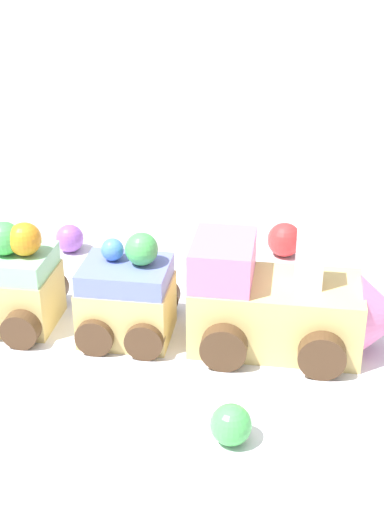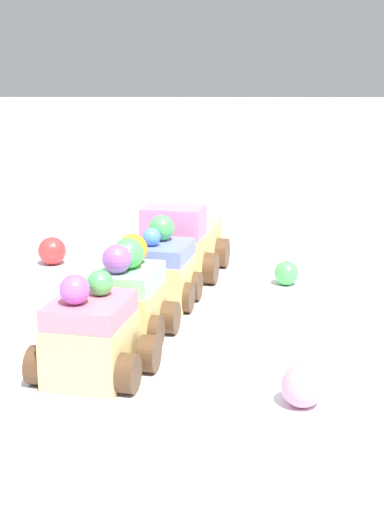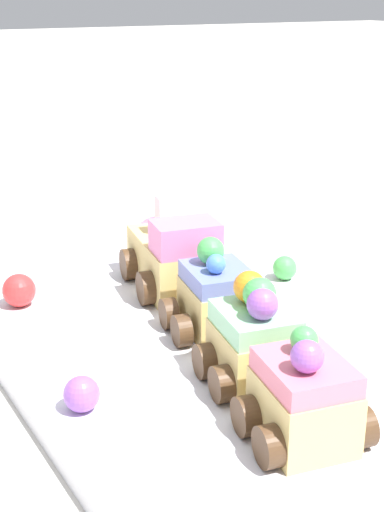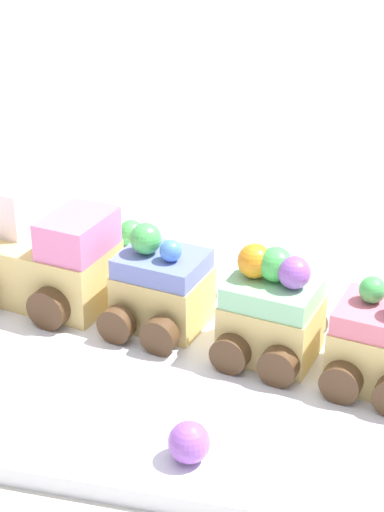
% 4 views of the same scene
% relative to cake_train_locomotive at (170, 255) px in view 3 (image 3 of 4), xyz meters
% --- Properties ---
extents(ground_plane, '(10.00, 10.00, 0.00)m').
position_rel_cake_train_locomotive_xyz_m(ground_plane, '(-0.10, 0.02, -0.04)').
color(ground_plane, beige).
extents(display_board, '(0.77, 0.32, 0.01)m').
position_rel_cake_train_locomotive_xyz_m(display_board, '(-0.10, 0.02, -0.03)').
color(display_board, white).
rests_on(display_board, ground_plane).
extents(cake_train_locomotive, '(0.14, 0.09, 0.08)m').
position_rel_cake_train_locomotive_xyz_m(cake_train_locomotive, '(0.00, 0.00, 0.00)').
color(cake_train_locomotive, '#E5C675').
rests_on(cake_train_locomotive, display_board).
extents(cake_car_blueberry, '(0.07, 0.08, 0.07)m').
position_rel_cake_train_locomotive_xyz_m(cake_car_blueberry, '(-0.10, 0.02, -0.00)').
color(cake_car_blueberry, '#E5C675').
rests_on(cake_car_blueberry, display_board).
extents(cake_car_mint, '(0.07, 0.08, 0.07)m').
position_rel_cake_train_locomotive_xyz_m(cake_car_mint, '(-0.18, 0.04, 0.00)').
color(cake_car_mint, '#E5C675').
rests_on(cake_car_mint, display_board).
extents(cake_car_strawberry, '(0.07, 0.08, 0.07)m').
position_rel_cake_train_locomotive_xyz_m(cake_car_strawberry, '(-0.24, 0.05, -0.00)').
color(cake_car_strawberry, '#E5C675').
rests_on(cake_car_strawberry, display_board).
extents(gumball_purple, '(0.02, 0.02, 0.02)m').
position_rel_cake_train_locomotive_xyz_m(gumball_purple, '(-0.15, 0.15, -0.02)').
color(gumball_purple, '#9956C6').
rests_on(gumball_purple, display_board).
extents(gumball_green, '(0.02, 0.02, 0.02)m').
position_rel_cake_train_locomotive_xyz_m(gumball_green, '(-0.04, -0.09, -0.02)').
color(gumball_green, '#4CBC56').
rests_on(gumball_green, display_board).
extents(gumball_red, '(0.03, 0.03, 0.03)m').
position_rel_cake_train_locomotive_xyz_m(gumball_red, '(0.02, 0.13, -0.01)').
color(gumball_red, red).
rests_on(gumball_red, display_board).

